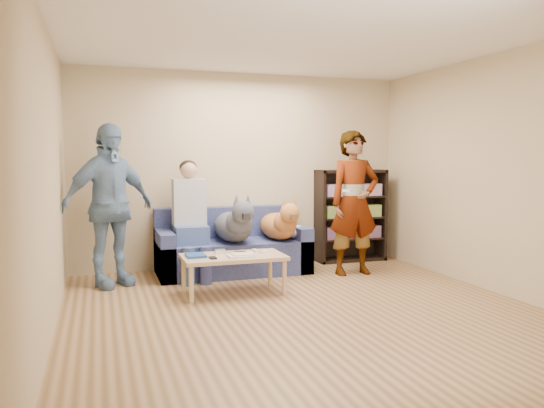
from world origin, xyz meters
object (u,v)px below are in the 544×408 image
object	(u,v)px
person_standing_right	(354,203)
dog_gray	(235,225)
person_seated	(191,215)
bookshelf	(350,213)
person_standing_left	(109,205)
notebook_blue	(196,255)
sofa	(232,251)
coffee_table	(233,259)
camera_silver	(220,252)
dog_tan	(280,224)

from	to	relation	value
person_standing_right	dog_gray	distance (m)	1.53
person_seated	bookshelf	bearing A→B (deg)	8.73
person_standing_left	notebook_blue	distance (m)	1.23
sofa	coffee_table	xyz separation A→B (m)	(-0.24, -1.05, 0.09)
notebook_blue	dog_gray	xyz separation A→B (m)	(0.62, 0.75, 0.21)
camera_silver	bookshelf	size ratio (longest dim) A/B	0.08
person_standing_right	notebook_blue	world-z (taller)	person_standing_right
person_seated	coffee_table	xyz separation A→B (m)	(0.30, -0.92, -0.40)
notebook_blue	bookshelf	distance (m)	2.75
camera_silver	bookshelf	world-z (taller)	bookshelf
bookshelf	camera_silver	bearing A→B (deg)	-151.72
notebook_blue	sofa	size ratio (longest dim) A/B	0.14
notebook_blue	coffee_table	size ratio (longest dim) A/B	0.24
dog_gray	bookshelf	bearing A→B (deg)	14.81
person_standing_right	person_seated	distance (m)	2.05
person_seated	bookshelf	distance (m)	2.38
camera_silver	dog_gray	distance (m)	0.79
camera_silver	sofa	bearing A→B (deg)	68.70
person_standing_left	person_seated	size ratio (longest dim) A/B	1.27
person_standing_left	sofa	distance (m)	1.66
person_standing_right	sofa	bearing A→B (deg)	157.35
dog_tan	coffee_table	distance (m)	1.19
dog_tan	camera_silver	bearing A→B (deg)	-143.22
person_standing_left	bookshelf	world-z (taller)	person_standing_left
person_standing_left	bookshelf	bearing A→B (deg)	-18.95
person_standing_left	dog_tan	size ratio (longest dim) A/B	1.61
sofa	person_seated	xyz separation A→B (m)	(-0.55, -0.13, 0.49)
person_standing_left	dog_gray	distance (m)	1.51
camera_silver	person_standing_right	bearing A→B (deg)	11.01
person_standing_right	dog_gray	xyz separation A→B (m)	(-1.47, 0.33, -0.26)
dog_gray	dog_tan	size ratio (longest dim) A/B	1.09
dog_tan	person_standing_right	bearing A→B (deg)	-21.98
camera_silver	coffee_table	xyz separation A→B (m)	(0.12, -0.12, -0.07)
notebook_blue	bookshelf	xyz separation A→B (m)	(2.44, 1.23, 0.25)
dog_gray	coffee_table	size ratio (longest dim) A/B	1.14
person_standing_right	dog_tan	bearing A→B (deg)	157.17
camera_silver	person_seated	xyz separation A→B (m)	(-0.18, 0.80, 0.33)
notebook_blue	person_seated	xyz separation A→B (m)	(0.10, 0.87, 0.34)
camera_silver	dog_tan	size ratio (longest dim) A/B	0.10
notebook_blue	dog_tan	bearing A→B (deg)	32.35
person_standing_left	sofa	world-z (taller)	person_standing_left
person_standing_left	camera_silver	world-z (taller)	person_standing_left
person_standing_left	coffee_table	xyz separation A→B (m)	(1.26, -0.77, -0.56)
dog_gray	person_standing_right	bearing A→B (deg)	-12.64
sofa	dog_gray	distance (m)	0.44
camera_silver	dog_gray	world-z (taller)	dog_gray
person_seated	coffee_table	distance (m)	1.05
camera_silver	dog_tan	world-z (taller)	dog_tan
person_seated	notebook_blue	bearing A→B (deg)	-96.23
notebook_blue	coffee_table	world-z (taller)	notebook_blue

